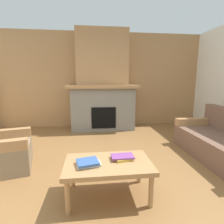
% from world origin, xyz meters
% --- Properties ---
extents(ground, '(9.00, 9.00, 0.00)m').
position_xyz_m(ground, '(0.00, 0.00, 0.00)').
color(ground, brown).
extents(wall_back_wood_panel, '(6.00, 0.12, 2.70)m').
position_xyz_m(wall_back_wood_panel, '(0.00, 3.00, 1.35)').
color(wall_back_wood_panel, '#A87A4C').
rests_on(wall_back_wood_panel, ground).
extents(fireplace, '(1.90, 0.82, 2.70)m').
position_xyz_m(fireplace, '(0.00, 2.62, 1.16)').
color(fireplace, gray).
rests_on(fireplace, ground).
extents(couch, '(0.86, 1.81, 0.85)m').
position_xyz_m(couch, '(1.96, 0.36, 0.29)').
color(couch, brown).
rests_on(couch, ground).
extents(armchair, '(0.92, 0.92, 0.85)m').
position_xyz_m(armchair, '(-1.72, 0.41, 0.29)').
color(armchair, '#847056').
rests_on(armchair, ground).
extents(coffee_table, '(1.00, 0.60, 0.43)m').
position_xyz_m(coffee_table, '(-0.14, -0.41, 0.38)').
color(coffee_table, '#A87A4C').
rests_on(coffee_table, ground).
extents(book_stack_near_edge, '(0.29, 0.25, 0.05)m').
position_xyz_m(book_stack_near_edge, '(-0.37, -0.46, 0.46)').
color(book_stack_near_edge, beige).
rests_on(book_stack_near_edge, coffee_table).
extents(book_stack_center, '(0.27, 0.23, 0.05)m').
position_xyz_m(book_stack_center, '(0.04, -0.35, 0.45)').
color(book_stack_center, gold).
rests_on(book_stack_center, coffee_table).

